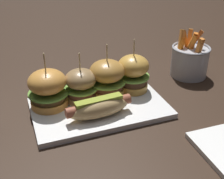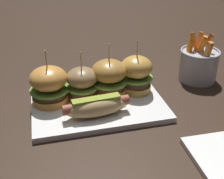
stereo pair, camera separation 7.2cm
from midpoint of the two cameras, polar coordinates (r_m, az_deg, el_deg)
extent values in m
plane|color=black|center=(0.76, -5.13, -4.07)|extent=(3.00, 3.00, 0.00)
cube|color=white|center=(0.75, -5.15, -3.63)|extent=(0.33, 0.20, 0.01)
ellipsoid|color=tan|center=(0.70, -5.49, -3.55)|extent=(0.16, 0.06, 0.05)
cylinder|color=brown|center=(0.70, -5.51, -3.21)|extent=(0.16, 0.04, 0.02)
cube|color=olive|center=(0.69, -5.57, -2.14)|extent=(0.12, 0.03, 0.01)
cylinder|color=gold|center=(0.77, -14.59, -2.43)|extent=(0.09, 0.09, 0.02)
cylinder|color=#473118|center=(0.76, -14.75, -1.33)|extent=(0.08, 0.08, 0.02)
cylinder|color=#609338|center=(0.75, -14.84, -0.69)|extent=(0.10, 0.10, 0.00)
ellipsoid|color=gold|center=(0.74, -15.14, 1.38)|extent=(0.09, 0.09, 0.06)
cylinder|color=tan|center=(0.72, -15.59, 4.47)|extent=(0.00, 0.00, 0.06)
cylinder|color=olive|center=(0.78, -8.52, -1.52)|extent=(0.08, 0.08, 0.02)
cylinder|color=#502C1F|center=(0.77, -8.60, -0.48)|extent=(0.07, 0.07, 0.02)
cylinder|color=#6B9E3D|center=(0.76, -8.66, 0.18)|extent=(0.08, 0.08, 0.00)
ellipsoid|color=olive|center=(0.75, -8.81, 1.95)|extent=(0.08, 0.08, 0.05)
cylinder|color=tan|center=(0.73, -9.04, 4.70)|extent=(0.00, 0.00, 0.06)
cylinder|color=#B17C36|center=(0.79, -3.54, -0.35)|extent=(0.09, 0.09, 0.02)
cylinder|color=brown|center=(0.78, -3.58, 0.83)|extent=(0.08, 0.08, 0.02)
cylinder|color=#6B9E3D|center=(0.78, -3.60, 1.49)|extent=(0.10, 0.10, 0.00)
ellipsoid|color=#B17C36|center=(0.76, -3.67, 3.49)|extent=(0.09, 0.09, 0.06)
cylinder|color=tan|center=(0.75, -3.77, 6.47)|extent=(0.00, 0.00, 0.06)
cylinder|color=gold|center=(0.82, 1.45, 0.59)|extent=(0.08, 0.08, 0.02)
cylinder|color=#4A2F1C|center=(0.81, 1.46, 1.80)|extent=(0.08, 0.08, 0.02)
cylinder|color=#6B9E3D|center=(0.80, 1.47, 2.53)|extent=(0.09, 0.09, 0.00)
ellipsoid|color=gold|center=(0.79, 1.50, 4.52)|extent=(0.08, 0.08, 0.06)
cylinder|color=tan|center=(0.77, 1.54, 7.46)|extent=(0.00, 0.00, 0.06)
cylinder|color=#B7BABF|center=(0.93, 12.51, 5.11)|extent=(0.11, 0.11, 0.09)
torus|color=#A8AAB2|center=(0.92, 12.82, 7.77)|extent=(0.12, 0.12, 0.01)
cube|color=orange|center=(0.92, 12.88, 8.09)|extent=(0.02, 0.03, 0.09)
cube|color=#D26417|center=(0.91, 10.79, 7.55)|extent=(0.03, 0.02, 0.07)
cube|color=orange|center=(0.94, 12.38, 8.71)|extent=(0.03, 0.03, 0.09)
cube|color=orange|center=(0.92, 12.55, 8.08)|extent=(0.03, 0.05, 0.08)
cube|color=orange|center=(0.90, 14.03, 7.19)|extent=(0.02, 0.03, 0.08)
cube|color=orange|center=(0.91, 10.82, 8.39)|extent=(0.03, 0.03, 0.09)
cube|color=orange|center=(0.93, 11.85, 8.45)|extent=(0.03, 0.02, 0.08)
cube|color=#CC6528|center=(0.92, 13.00, 8.50)|extent=(0.06, 0.03, 0.09)
camera|label=1|loc=(0.04, -92.81, -1.57)|focal=47.64mm
camera|label=2|loc=(0.04, 87.19, 1.57)|focal=47.64mm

